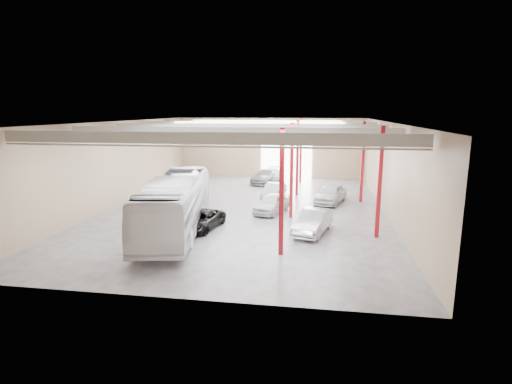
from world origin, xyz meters
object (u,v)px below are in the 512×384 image
(car_row_c, at_px, (267,176))
(car_right_far, at_px, (331,194))
(car_row_a, at_px, (272,203))
(black_sedan, at_px, (201,220))
(car_row_b, at_px, (274,191))
(coach_bus, at_px, (176,204))
(car_right_near, at_px, (313,222))

(car_row_c, height_order, car_right_far, car_right_far)
(car_row_a, relative_size, car_row_c, 0.80)
(black_sedan, xyz_separation_m, car_row_b, (3.80, 10.40, 0.05))
(car_row_b, distance_m, car_row_c, 7.76)
(car_row_b, xyz_separation_m, car_row_c, (-1.56, 7.60, 0.11))
(coach_bus, xyz_separation_m, black_sedan, (1.50, 0.56, -1.21))
(car_right_near, bearing_deg, black_sedan, -162.70)
(car_row_a, distance_m, car_row_b, 5.22)
(car_right_near, relative_size, car_right_far, 0.97)
(car_row_a, height_order, car_row_b, car_row_a)
(coach_bus, height_order, car_row_b, coach_bus)
(car_row_b, xyz_separation_m, car_right_near, (3.70, -10.11, 0.09))
(coach_bus, relative_size, car_right_far, 2.74)
(car_right_near, bearing_deg, coach_bus, -159.49)
(car_row_a, bearing_deg, car_right_far, 58.57)
(black_sedan, bearing_deg, car_right_near, 11.76)
(black_sedan, distance_m, car_row_a, 6.71)
(car_row_b, bearing_deg, car_right_near, -60.49)
(car_right_near, bearing_deg, car_row_c, 121.65)
(car_row_a, bearing_deg, car_right_near, -39.00)
(coach_bus, distance_m, black_sedan, 2.01)
(coach_bus, xyz_separation_m, car_row_b, (5.30, 10.96, -1.16))
(car_row_c, xyz_separation_m, car_right_near, (5.27, -17.71, -0.02))
(car_right_near, height_order, car_right_far, car_right_far)
(car_row_a, xyz_separation_m, car_right_far, (4.64, 4.06, 0.08))
(black_sedan, distance_m, car_row_b, 11.07)
(car_row_b, distance_m, car_right_far, 5.20)
(coach_bus, xyz_separation_m, car_right_near, (9.00, 0.85, -1.07))
(car_right_near, distance_m, car_right_far, 9.08)
(coach_bus, height_order, car_right_far, coach_bus)
(car_row_b, bearing_deg, black_sedan, -100.67)
(coach_bus, distance_m, car_right_far, 14.32)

